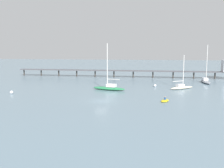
{
  "coord_description": "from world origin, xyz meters",
  "views": [
    {
      "loc": [
        10.66,
        -54.75,
        11.48
      ],
      "look_at": [
        0.0,
        16.47,
        1.5
      ],
      "focal_mm": 41.89,
      "sensor_mm": 36.0,
      "label": 1
    }
  ],
  "objects_px": {
    "mooring_buoy_mid": "(12,92)",
    "pier": "(168,69)",
    "dinghy_yellow": "(165,101)",
    "sailboat_green": "(109,87)",
    "sailboat_cream": "(182,87)",
    "mooring_buoy_inner": "(155,86)",
    "sailboat_gray": "(205,81)"
  },
  "relations": [
    {
      "from": "sailboat_gray",
      "to": "dinghy_yellow",
      "type": "height_order",
      "value": "sailboat_gray"
    },
    {
      "from": "sailboat_green",
      "to": "dinghy_yellow",
      "type": "height_order",
      "value": "sailboat_green"
    },
    {
      "from": "pier",
      "to": "mooring_buoy_mid",
      "type": "xyz_separation_m",
      "value": [
        -40.85,
        -41.34,
        -3.11
      ]
    },
    {
      "from": "pier",
      "to": "sailboat_cream",
      "type": "relative_size",
      "value": 9.0
    },
    {
      "from": "sailboat_gray",
      "to": "sailboat_cream",
      "type": "relative_size",
      "value": 1.31
    },
    {
      "from": "dinghy_yellow",
      "to": "mooring_buoy_inner",
      "type": "height_order",
      "value": "dinghy_yellow"
    },
    {
      "from": "pier",
      "to": "mooring_buoy_mid",
      "type": "relative_size",
      "value": 105.14
    },
    {
      "from": "sailboat_cream",
      "to": "mooring_buoy_mid",
      "type": "xyz_separation_m",
      "value": [
        -43.21,
        -14.49,
        -0.23
      ]
    },
    {
      "from": "pier",
      "to": "sailboat_green",
      "type": "distance_m",
      "value": 36.34
    },
    {
      "from": "sailboat_gray",
      "to": "dinghy_yellow",
      "type": "bearing_deg",
      "value": -114.39
    },
    {
      "from": "mooring_buoy_mid",
      "to": "pier",
      "type": "bearing_deg",
      "value": 45.35
    },
    {
      "from": "mooring_buoy_inner",
      "to": "mooring_buoy_mid",
      "type": "height_order",
      "value": "mooring_buoy_mid"
    },
    {
      "from": "pier",
      "to": "mooring_buoy_inner",
      "type": "height_order",
      "value": "pier"
    },
    {
      "from": "sailboat_gray",
      "to": "sailboat_cream",
      "type": "bearing_deg",
      "value": -123.08
    },
    {
      "from": "mooring_buoy_inner",
      "to": "sailboat_green",
      "type": "bearing_deg",
      "value": -147.91
    },
    {
      "from": "sailboat_cream",
      "to": "mooring_buoy_inner",
      "type": "bearing_deg",
      "value": 157.97
    },
    {
      "from": "sailboat_green",
      "to": "sailboat_gray",
      "type": "bearing_deg",
      "value": 33.25
    },
    {
      "from": "mooring_buoy_inner",
      "to": "mooring_buoy_mid",
      "type": "distance_m",
      "value": 39.9
    },
    {
      "from": "pier",
      "to": "sailboat_gray",
      "type": "bearing_deg",
      "value": -47.49
    },
    {
      "from": "sailboat_cream",
      "to": "dinghy_yellow",
      "type": "bearing_deg",
      "value": -106.71
    },
    {
      "from": "sailboat_green",
      "to": "mooring_buoy_mid",
      "type": "relative_size",
      "value": 15.58
    },
    {
      "from": "mooring_buoy_inner",
      "to": "mooring_buoy_mid",
      "type": "relative_size",
      "value": 0.96
    },
    {
      "from": "pier",
      "to": "dinghy_yellow",
      "type": "distance_m",
      "value": 45.41
    },
    {
      "from": "sailboat_green",
      "to": "sailboat_gray",
      "type": "xyz_separation_m",
      "value": [
        29.1,
        19.07,
        0.01
      ]
    },
    {
      "from": "mooring_buoy_mid",
      "to": "sailboat_cream",
      "type": "bearing_deg",
      "value": 18.54
    },
    {
      "from": "sailboat_green",
      "to": "sailboat_cream",
      "type": "bearing_deg",
      "value": 13.82
    },
    {
      "from": "pier",
      "to": "mooring_buoy_mid",
      "type": "distance_m",
      "value": 58.2
    },
    {
      "from": "sailboat_green",
      "to": "mooring_buoy_inner",
      "type": "distance_m",
      "value": 14.79
    },
    {
      "from": "sailboat_gray",
      "to": "mooring_buoy_mid",
      "type": "height_order",
      "value": "sailboat_gray"
    },
    {
      "from": "sailboat_green",
      "to": "mooring_buoy_inner",
      "type": "xyz_separation_m",
      "value": [
        12.52,
        7.85,
        -0.36
      ]
    },
    {
      "from": "dinghy_yellow",
      "to": "sailboat_gray",
      "type": "bearing_deg",
      "value": 65.61
    },
    {
      "from": "dinghy_yellow",
      "to": "mooring_buoy_mid",
      "type": "height_order",
      "value": "dinghy_yellow"
    }
  ]
}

